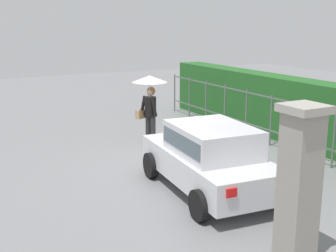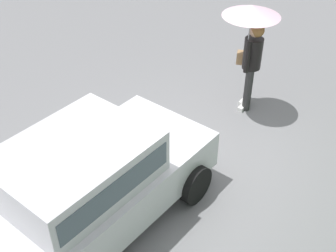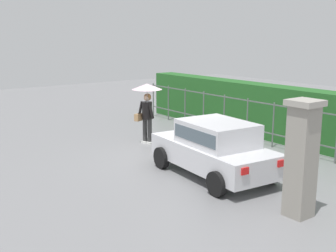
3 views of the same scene
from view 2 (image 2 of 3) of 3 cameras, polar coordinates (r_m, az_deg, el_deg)
ground_plane at (r=7.28m, az=3.27°, el=-4.18°), size 40.00×40.00×0.00m
car at (r=5.77m, az=-10.87°, el=-7.37°), size 3.86×2.13×1.48m
pedestrian at (r=7.86m, az=10.95°, el=11.81°), size 1.00×1.00×2.07m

